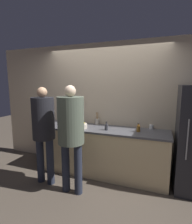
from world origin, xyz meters
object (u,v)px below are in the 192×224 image
object	(u,v)px
person_center	(71,128)
bottle_dark	(106,127)
bottle_amber	(138,128)
person_left	(44,126)
utensil_crock	(97,121)
fruit_bowl	(79,126)
cup_white	(151,127)

from	to	relation	value
person_center	bottle_dark	world-z (taller)	person_center
person_center	bottle_amber	world-z (taller)	person_center
bottle_amber	bottle_dark	distance (m)	0.58
person_left	utensil_crock	bearing A→B (deg)	56.30
fruit_bowl	cup_white	size ratio (longest dim) A/B	3.73
person_left	bottle_dark	bearing A→B (deg)	31.25
person_center	cup_white	size ratio (longest dim) A/B	21.31
fruit_bowl	bottle_dark	bearing A→B (deg)	3.82
person_left	bottle_dark	distance (m)	1.12
cup_white	person_center	bearing A→B (deg)	-138.10
person_center	fruit_bowl	size ratio (longest dim) A/B	5.71
person_center	bottle_dark	distance (m)	0.77
person_center	fruit_bowl	world-z (taller)	person_center
cup_white	bottle_dark	bearing A→B (deg)	-154.63
bottle_dark	cup_white	distance (m)	0.87
person_left	person_center	distance (m)	0.59
person_center	bottle_amber	size ratio (longest dim) A/B	10.90
person_left	bottle_amber	distance (m)	1.68
person_center	bottle_amber	xyz separation A→B (m)	(0.95, 0.76, -0.10)
bottle_amber	cup_white	world-z (taller)	bottle_amber
fruit_bowl	bottle_amber	bearing A→B (deg)	6.54
fruit_bowl	utensil_crock	size ratio (longest dim) A/B	1.16
bottle_amber	person_center	bearing A→B (deg)	-141.33
person_left	bottle_amber	bearing A→B (deg)	23.72
bottle_amber	bottle_dark	bearing A→B (deg)	-170.94
person_left	utensil_crock	distance (m)	1.15
person_center	person_left	bearing A→B (deg)	171.59
utensil_crock	bottle_amber	world-z (taller)	utensil_crock
person_center	utensil_crock	size ratio (longest dim) A/B	6.64
bottle_amber	bottle_dark	world-z (taller)	bottle_amber
person_center	cup_white	bearing A→B (deg)	41.90
utensil_crock	cup_white	size ratio (longest dim) A/B	3.21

